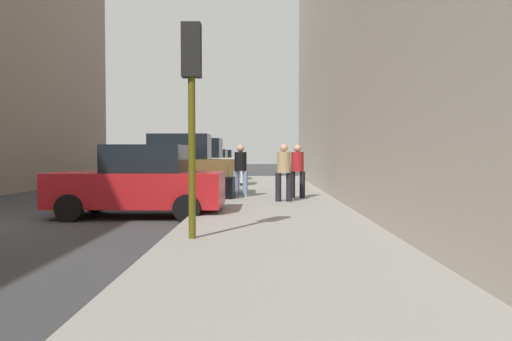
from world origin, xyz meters
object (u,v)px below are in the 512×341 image
object	(u,v)px
pedestrian_in_red_jacket	(297,168)
parked_bronze_suv	(176,169)
traffic_light	(192,83)
pedestrian_in_jeans	(241,168)
parked_blue_sedan	(215,164)
parked_white_van	(195,165)
fire_hydrant	(227,184)
parked_red_hatchback	(140,183)
parked_dark_green_sedan	(207,166)
pedestrian_in_tan_coat	(284,169)
rolling_suitcase	(228,188)

from	to	relation	value
pedestrian_in_red_jacket	parked_bronze_suv	bearing A→B (deg)	157.55
traffic_light	pedestrian_in_jeans	world-z (taller)	traffic_light
parked_blue_sedan	traffic_light	xyz separation A→B (m)	(1.85, -24.17, 1.91)
parked_white_van	pedestrian_in_red_jacket	size ratio (longest dim) A/B	2.72
parked_bronze_suv	fire_hydrant	xyz separation A→B (m)	(1.80, -0.08, -0.54)
parked_red_hatchback	parked_blue_sedan	size ratio (longest dim) A/B	0.99
parked_red_hatchback	traffic_light	bearing A→B (deg)	-64.95
parked_red_hatchback	parked_dark_green_sedan	distance (m)	15.27
parked_white_van	pedestrian_in_tan_coat	bearing A→B (deg)	-65.11
traffic_light	parked_blue_sedan	bearing A→B (deg)	94.38
parked_bronze_suv	fire_hydrant	world-z (taller)	parked_bronze_suv
pedestrian_in_tan_coat	pedestrian_in_red_jacket	size ratio (longest dim) A/B	1.00
traffic_light	pedestrian_in_jeans	distance (m)	8.28
parked_red_hatchback	rolling_suitcase	distance (m)	3.95
parked_red_hatchback	rolling_suitcase	world-z (taller)	parked_red_hatchback
parked_bronze_suv	parked_dark_green_sedan	bearing A→B (deg)	90.00
parked_bronze_suv	pedestrian_in_jeans	world-z (taller)	parked_bronze_suv
traffic_light	pedestrian_in_jeans	xyz separation A→B (m)	(0.48, 8.09, -1.65)
parked_white_van	pedestrian_in_jeans	bearing A→B (deg)	-69.51
parked_dark_green_sedan	fire_hydrant	world-z (taller)	parked_dark_green_sedan
parked_blue_sedan	rolling_suitcase	distance (m)	16.93
parked_dark_green_sedan	parked_bronze_suv	bearing A→B (deg)	-90.00
parked_bronze_suv	pedestrian_in_tan_coat	size ratio (longest dim) A/B	2.70
parked_blue_sedan	pedestrian_in_tan_coat	distance (m)	18.16
pedestrian_in_tan_coat	rolling_suitcase	distance (m)	2.06
fire_hydrant	pedestrian_in_jeans	world-z (taller)	pedestrian_in_jeans
parked_bronze_suv	parked_dark_green_sedan	distance (m)	9.98
pedestrian_in_red_jacket	parked_blue_sedan	bearing A→B (deg)	104.09
parked_white_van	rolling_suitcase	distance (m)	7.28
parked_red_hatchback	parked_dark_green_sedan	xyz separation A→B (m)	(-0.00, 15.27, 0.00)
pedestrian_in_jeans	parked_white_van	bearing A→B (deg)	110.49
pedestrian_in_tan_coat	pedestrian_in_red_jacket	xyz separation A→B (m)	(0.49, 1.14, 0.00)
fire_hydrant	parked_white_van	bearing A→B (deg)	109.25
pedestrian_in_jeans	traffic_light	bearing A→B (deg)	-93.42
parked_white_van	pedestrian_in_jeans	world-z (taller)	parked_white_van
fire_hydrant	rolling_suitcase	size ratio (longest dim) A/B	0.68
pedestrian_in_red_jacket	rolling_suitcase	distance (m)	2.29
parked_dark_green_sedan	pedestrian_in_jeans	xyz separation A→B (m)	(2.34, -11.15, 0.26)
parked_red_hatchback	pedestrian_in_jeans	distance (m)	4.75
parked_white_van	traffic_light	distance (m)	14.57
parked_white_van	pedestrian_in_jeans	distance (m)	6.68
fire_hydrant	pedestrian_in_tan_coat	xyz separation A→B (m)	(1.89, -2.79, 0.61)
parked_red_hatchback	parked_dark_green_sedan	size ratio (longest dim) A/B	1.00
parked_white_van	parked_red_hatchback	bearing A→B (deg)	-90.00
parked_red_hatchback	parked_bronze_suv	xyz separation A→B (m)	(-0.00, 5.30, 0.18)
parked_bronze_suv	rolling_suitcase	size ratio (longest dim) A/B	4.44
fire_hydrant	pedestrian_in_tan_coat	distance (m)	3.42
parked_blue_sedan	pedestrian_in_red_jacket	xyz separation A→B (m)	(4.18, -16.64, 0.26)
parked_dark_green_sedan	parked_blue_sedan	xyz separation A→B (m)	(-0.00, 4.93, 0.00)
fire_hydrant	pedestrian_in_jeans	distance (m)	1.36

